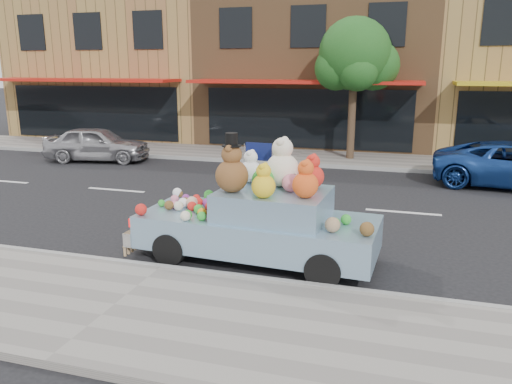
% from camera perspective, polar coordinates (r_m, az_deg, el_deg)
% --- Properties ---
extents(ground, '(120.00, 120.00, 0.00)m').
position_cam_1_polar(ground, '(13.35, -0.95, -0.96)').
color(ground, black).
rests_on(ground, ground).
extents(near_sidewalk, '(60.00, 3.00, 0.12)m').
position_cam_1_polar(near_sidewalk, '(7.76, -15.84, -12.60)').
color(near_sidewalk, gray).
rests_on(near_sidewalk, ground).
extents(far_sidewalk, '(60.00, 3.00, 0.12)m').
position_cam_1_polar(far_sidewalk, '(19.49, 4.80, 4.01)').
color(far_sidewalk, gray).
rests_on(far_sidewalk, ground).
extents(near_kerb, '(60.00, 0.12, 0.13)m').
position_cam_1_polar(near_kerb, '(8.93, -10.71, -8.60)').
color(near_kerb, gray).
rests_on(near_kerb, ground).
extents(far_kerb, '(60.00, 0.12, 0.13)m').
position_cam_1_polar(far_kerb, '(18.04, 3.82, 3.22)').
color(far_kerb, gray).
rests_on(far_kerb, ground).
extents(storefront_left, '(10.00, 9.80, 7.30)m').
position_cam_1_polar(storefront_left, '(27.94, -13.68, 14.12)').
color(storefront_left, olive).
rests_on(storefront_left, ground).
extents(storefront_mid, '(10.00, 9.80, 7.30)m').
position_cam_1_polar(storefront_mid, '(24.57, 7.68, 14.43)').
color(storefront_mid, brown).
rests_on(storefront_mid, ground).
extents(street_tree, '(3.00, 2.70, 5.22)m').
position_cam_1_polar(street_tree, '(18.93, 11.28, 14.55)').
color(street_tree, '#38281C').
rests_on(street_tree, ground).
extents(car_silver, '(4.07, 2.25, 1.31)m').
position_cam_1_polar(car_silver, '(19.73, -17.70, 5.26)').
color(car_silver, '#A1A0A4').
rests_on(car_silver, ground).
extents(art_car, '(4.58, 2.00, 2.39)m').
position_cam_1_polar(art_car, '(9.07, 0.34, -2.97)').
color(art_car, black).
rests_on(art_car, ground).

